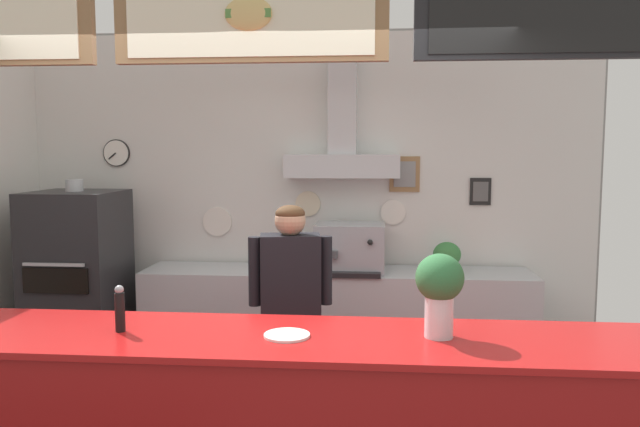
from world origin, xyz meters
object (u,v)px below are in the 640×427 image
Objects in this scene: potted_thyme at (447,256)px; pepper_grinder at (120,309)px; shop_worker at (291,314)px; basil_vase at (439,290)px; condiment_plate at (287,335)px; espresso_machine at (350,248)px; potted_sage at (290,256)px; pizza_oven at (78,286)px.

potted_thyme is 1.16× the size of pepper_grinder.
potted_thyme is (1.15, 1.21, 0.20)m from shop_worker.
condiment_plate is at bearing -175.70° from basil_vase.
potted_sage is at bearing 175.63° from espresso_machine.
pizza_oven is 1.79m from potted_sage.
condiment_plate is (-1.00, -2.45, 0.04)m from potted_thyme.
espresso_machine is (0.34, 1.19, 0.25)m from shop_worker.
potted_thyme is (3.07, 0.27, 0.26)m from pizza_oven.
potted_thyme is (0.81, 0.02, -0.06)m from espresso_machine.
potted_sage is at bearing 179.27° from potted_thyme.
basil_vase is 1.74× the size of pepper_grinder.
shop_worker is 1.68m from potted_thyme.
pepper_grinder reaches higher than condiment_plate.
espresso_machine is 1.50× the size of basil_vase.
shop_worker is at bearing 62.68° from pepper_grinder.
potted_thyme is 2.65m from condiment_plate.
pizza_oven is at bearing 120.57° from pepper_grinder.
potted_thyme reaches higher than potted_sage.
condiment_plate is at bearing -82.56° from potted_sage.
shop_worker reaches higher than basil_vase.
pizza_oven is at bearing 133.52° from condiment_plate.
shop_worker reaches higher than pepper_grinder.
potted_sage is 2.63m from basil_vase.
shop_worker is 7.48× the size of condiment_plate.
pizza_oven is 3.02m from condiment_plate.
condiment_plate is at bearing 87.62° from shop_worker.
espresso_machine is 2.72× the size of condiment_plate.
condiment_plate is 0.72m from basil_vase.
pepper_grinder is at bearing 53.38° from shop_worker.
potted_sage is at bearing -91.34° from shop_worker.
espresso_machine is 2.26× the size of potted_thyme.
shop_worker is at bearing 125.18° from basil_vase.
basil_vase is at bearing -67.30° from potted_sage.
potted_thyme is 3.03m from pepper_grinder.
shop_worker is 1.43m from pepper_grinder.
pizza_oven reaches higher than shop_worker.
shop_worker reaches higher than potted_thyme.
pizza_oven is 6.64× the size of potted_thyme.
pizza_oven is 3.09m from potted_thyme.
pepper_grinder is (-0.98, -2.42, 0.09)m from espresso_machine.
potted_sage is 0.53× the size of basil_vase.
condiment_plate is 0.79m from pepper_grinder.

